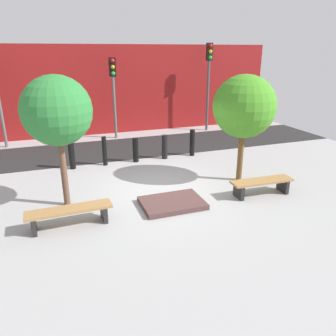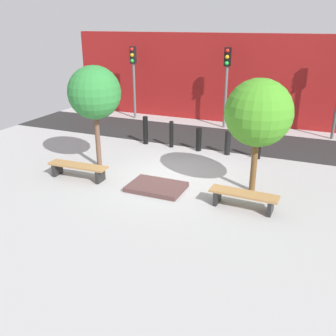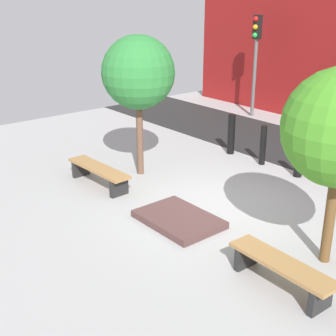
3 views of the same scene
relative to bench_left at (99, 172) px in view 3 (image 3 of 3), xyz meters
The scene contains 9 objects.
ground_plane 2.83m from the bench_left, 25.14° to the left, with size 18.00×18.00×0.00m, color #A0A0A0.
bench_left is the anchor object (origin of this frame).
bench_right 5.10m from the bench_left, ahead, with size 1.77×0.51×0.44m.
planter_bed 2.57m from the bench_left, ahead, with size 1.58×1.12×0.13m, color #513534.
tree_behind_left_bench 2.40m from the bench_left, 90.00° to the left, with size 1.67×1.67×3.28m.
bollard_far_left 3.98m from the bench_left, 84.87° to the left, with size 0.20×0.20×1.09m, color black.
bollard_left 4.22m from the bench_left, 69.83° to the left, with size 0.16×0.16×1.01m, color black.
bollard_center 4.70m from the bench_left, 57.19° to the left, with size 0.20×0.20×0.87m, color black.
traffic_light_west 8.08m from the bench_left, 104.96° to the left, with size 0.28×0.27×3.43m.
Camera 3 is at (6.05, -6.25, 4.15)m, focal length 50.00 mm.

